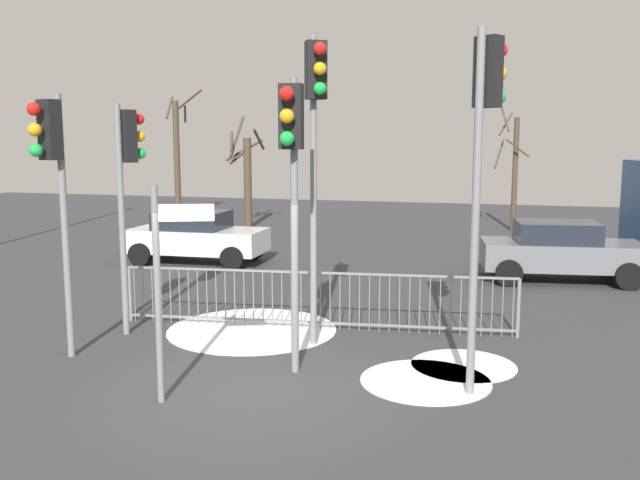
# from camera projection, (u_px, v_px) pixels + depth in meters

# --- Properties ---
(ground_plane) EXTENTS (60.00, 60.00, 0.00)m
(ground_plane) POSITION_uv_depth(u_px,v_px,m) (253.00, 389.00, 9.30)
(ground_plane) COLOR #38383D
(traffic_light_rear_right) EXTENTS (0.43, 0.50, 4.83)m
(traffic_light_rear_right) POSITION_uv_depth(u_px,v_px,m) (485.00, 131.00, 8.72)
(traffic_light_rear_right) COLOR slate
(traffic_light_rear_right) RESTS_ON ground
(traffic_light_foreground_right) EXTENTS (0.40, 0.53, 4.04)m
(traffic_light_foreground_right) POSITION_uv_depth(u_px,v_px,m) (127.00, 167.00, 11.67)
(traffic_light_foreground_right) COLOR slate
(traffic_light_foreground_right) RESTS_ON ground
(traffic_light_mid_left) EXTENTS (0.42, 0.51, 5.06)m
(traffic_light_mid_left) POSITION_uv_depth(u_px,v_px,m) (315.00, 123.00, 10.71)
(traffic_light_mid_left) COLOR slate
(traffic_light_mid_left) RESTS_ON ground
(traffic_light_foreground_left) EXTENTS (0.34, 0.57, 4.29)m
(traffic_light_foreground_left) POSITION_uv_depth(u_px,v_px,m) (292.00, 160.00, 9.42)
(traffic_light_foreground_left) COLOR slate
(traffic_light_foreground_left) RESTS_ON ground
(traffic_light_rear_left) EXTENTS (0.37, 0.55, 4.12)m
(traffic_light_rear_left) POSITION_uv_depth(u_px,v_px,m) (53.00, 167.00, 10.19)
(traffic_light_rear_left) COLOR slate
(traffic_light_rear_left) RESTS_ON ground
(direction_sign_post) EXTENTS (0.74, 0.34, 2.85)m
(direction_sign_post) POSITION_uv_depth(u_px,v_px,m) (163.00, 282.00, 8.63)
(direction_sign_post) COLOR slate
(direction_sign_post) RESTS_ON ground
(pedestrian_guard_railing) EXTENTS (7.17, 0.95, 1.07)m
(pedestrian_guard_railing) POSITION_uv_depth(u_px,v_px,m) (315.00, 299.00, 12.23)
(pedestrian_guard_railing) COLOR slate
(pedestrian_guard_railing) RESTS_ON ground
(car_grey_near) EXTENTS (3.99, 2.34, 1.47)m
(car_grey_near) POSITION_uv_depth(u_px,v_px,m) (560.00, 250.00, 16.49)
(car_grey_near) COLOR slate
(car_grey_near) RESTS_ON ground
(car_white_far) EXTENTS (3.87, 2.07, 1.47)m
(car_white_far) POSITION_uv_depth(u_px,v_px,m) (196.00, 236.00, 18.99)
(car_white_far) COLOR silver
(car_white_far) RESTS_ON ground
(bare_tree_left) EXTENTS (1.62, 1.92, 4.43)m
(bare_tree_left) POSITION_uv_depth(u_px,v_px,m) (247.00, 175.00, 26.62)
(bare_tree_left) COLOR #473828
(bare_tree_left) RESTS_ON ground
(bare_tree_centre) EXTENTS (1.65, 1.39, 5.74)m
(bare_tree_centre) POSITION_uv_depth(u_px,v_px,m) (177.00, 155.00, 30.07)
(bare_tree_centre) COLOR #473828
(bare_tree_centre) RESTS_ON ground
(bare_tree_right) EXTENTS (1.29, 1.40, 4.77)m
(bare_tree_right) POSITION_uv_depth(u_px,v_px,m) (514.00, 170.00, 25.69)
(bare_tree_right) COLOR #473828
(bare_tree_right) RESTS_ON ground
(snow_patch_kerb) EXTENTS (1.87, 1.87, 0.01)m
(snow_patch_kerb) POSITION_uv_depth(u_px,v_px,m) (425.00, 381.00, 9.60)
(snow_patch_kerb) COLOR silver
(snow_patch_kerb) RESTS_ON ground
(snow_patch_island) EXTENTS (1.60, 1.60, 0.01)m
(snow_patch_island) POSITION_uv_depth(u_px,v_px,m) (464.00, 365.00, 10.27)
(snow_patch_island) COLOR white
(snow_patch_island) RESTS_ON ground
(snow_patch_verge) EXTENTS (3.08, 3.08, 0.01)m
(snow_patch_verge) POSITION_uv_depth(u_px,v_px,m) (252.00, 329.00, 12.24)
(snow_patch_verge) COLOR white
(snow_patch_verge) RESTS_ON ground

